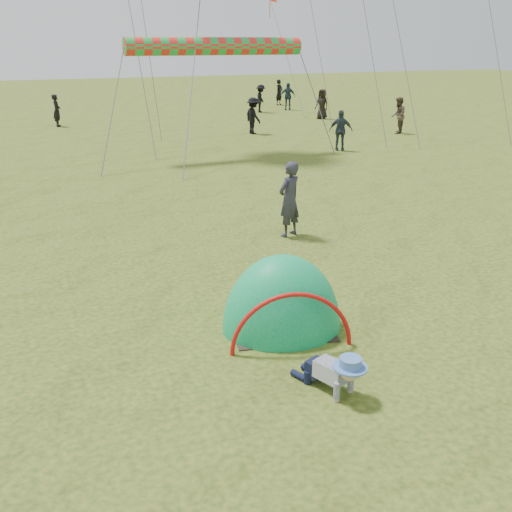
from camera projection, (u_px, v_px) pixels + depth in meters
name	position (u px, v px, depth m)	size (l,w,h in m)	color
ground	(415.00, 380.00, 7.57)	(140.00, 140.00, 0.00)	#224011
crawling_toddler	(335.00, 371.00, 7.22)	(0.55, 0.78, 0.60)	black
popup_tent	(281.00, 328.00, 8.95)	(1.86, 1.53, 2.41)	#038A4C
standing_adult	(289.00, 199.00, 12.91)	(0.63, 0.41, 1.73)	#2B2A35
crowd_person_0	(57.00, 111.00, 29.94)	(0.60, 0.40, 1.65)	black
crowd_person_1	(398.00, 115.00, 27.64)	(0.84, 0.65, 1.72)	#43362D
crowd_person_2	(341.00, 130.00, 23.28)	(0.96, 0.40, 1.63)	#2C3741
crowd_person_3	(253.00, 116.00, 27.55)	(1.11, 0.64, 1.72)	black
crowd_person_4	(322.00, 104.00, 32.94)	(0.82, 0.53, 1.68)	black
crowd_person_6	(279.00, 92.00, 40.22)	(0.64, 0.42, 1.74)	black
crowd_person_8	(288.00, 96.00, 37.31)	(1.01, 0.42, 1.73)	#293948
crowd_person_9	(261.00, 99.00, 36.00)	(1.10, 0.63, 1.71)	black
rainbow_tube_kite	(216.00, 46.00, 21.16)	(0.64, 0.64, 6.84)	red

